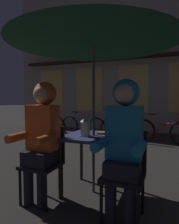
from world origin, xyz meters
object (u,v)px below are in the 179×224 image
bicycle_second (83,126)px  bicycle_third (125,129)px  patio_umbrella (94,29)px  bicycle_fourth (162,131)px  person_left_hooded (42,130)px  lantern (85,126)px  chair_right (125,169)px  bicycle_nearest (46,125)px  cafe_table (94,143)px  chair_left (45,158)px  person_right_hooded (124,135)px  book (105,133)px

bicycle_second → bicycle_third: size_ratio=1.00×
patio_umbrella → bicycle_fourth: bearing=77.6°
bicycle_second → person_left_hooded: bearing=-73.0°
bicycle_second → lantern: bearing=-65.5°
chair_right → bicycle_nearest: (-3.38, 3.55, -0.14)m
cafe_table → bicycle_third: 3.32m
chair_right → bicycle_third: 3.74m
chair_left → bicycle_third: (0.21, 3.66, -0.14)m
chair_left → cafe_table: bearing=37.5°
lantern → person_left_hooded: bearing=-141.3°
person_left_hooded → bicycle_third: size_ratio=0.85×
lantern → person_right_hooded: 0.64m
person_right_hooded → bicycle_fourth: bearing=86.3°
chair_left → book: chair_left is taller
person_left_hooded → chair_right: bearing=3.4°
patio_umbrella → chair_left: patio_umbrella is taller
person_right_hooded → bicycle_fourth: person_right_hooded is taller
patio_umbrella → bicycle_third: patio_umbrella is taller
cafe_table → bicycle_nearest: bearing=132.3°
patio_umbrella → bicycle_second: bearing=116.1°
bicycle_nearest → bicycle_fourth: 3.62m
chair_left → person_right_hooded: (0.96, -0.06, 0.36)m
bicycle_third → person_right_hooded: bearing=-78.6°
chair_left → person_right_hooded: 1.03m
bicycle_second → cafe_table: bearing=-63.9°
cafe_table → person_left_hooded: bearing=-138.4°
person_left_hooded → bicycle_nearest: bearing=123.8°
lantern → chair_right: lantern is taller
lantern → patio_umbrella: bearing=54.3°
chair_left → bicycle_third: chair_left is taller
bicycle_fourth → person_right_hooded: bearing=-93.7°
bicycle_third → bicycle_fourth: size_ratio=1.01×
person_right_hooded → bicycle_nearest: size_ratio=0.84×
person_left_hooded → person_right_hooded: (0.96, 0.00, 0.00)m
person_right_hooded → cafe_table: bearing=138.4°
patio_umbrella → bicycle_third: (-0.27, 3.29, -1.71)m
bicycle_fourth → book: bicycle_fourth is taller
person_left_hooded → bicycle_second: size_ratio=0.85×
bicycle_nearest → bicycle_third: 2.63m
chair_right → bicycle_fourth: (0.24, 3.67, -0.14)m
book → bicycle_nearest: bearing=122.7°
cafe_table → person_right_hooded: 0.67m
lantern → person_left_hooded: (-0.41, -0.33, -0.01)m
person_left_hooded → bicycle_fourth: bearing=72.1°
bicycle_nearest → book: size_ratio=8.29×
bicycle_third → book: size_ratio=8.28×
bicycle_fourth → book: bearing=-101.2°
bicycle_second → patio_umbrella: bearing=-63.9°
lantern → bicycle_second: size_ratio=0.14×
patio_umbrella → bicycle_third: size_ratio=1.40×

